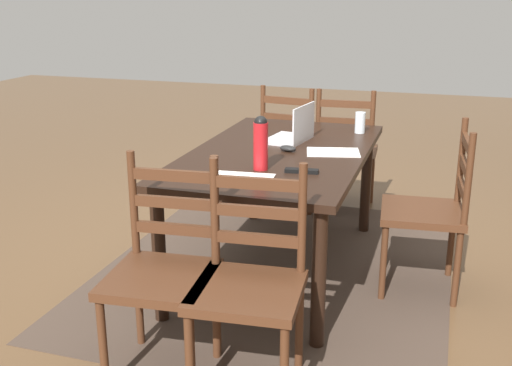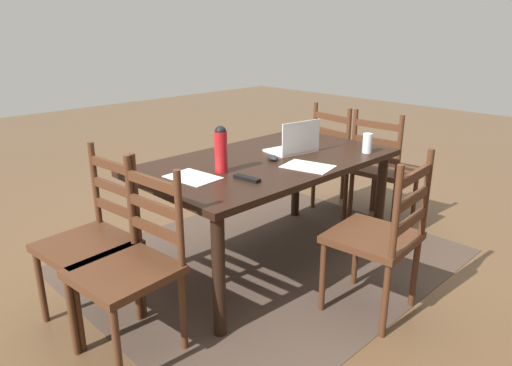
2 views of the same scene
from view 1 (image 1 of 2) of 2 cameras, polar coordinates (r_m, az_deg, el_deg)
name	(u,v)px [view 1 (image 1 of 2)]	position (r m, az deg, el deg)	size (l,w,h in m)	color
ground_plane	(278,268)	(3.82, 2.06, -7.77)	(14.00, 14.00, 0.00)	brown
area_rug	(278,267)	(3.82, 2.06, -7.73)	(2.44, 2.01, 0.01)	#47382D
dining_table	(280,165)	(3.59, 2.17, 1.70)	(1.70, 0.97, 0.74)	black
chair_right_near	(164,272)	(2.73, -8.47, -8.09)	(0.48, 0.48, 0.95)	#4C2B19
chair_left_near	(294,148)	(4.75, 3.51, 3.23)	(0.49, 0.49, 0.95)	#4C2B19
chair_right_far	(249,285)	(2.59, -0.61, -9.30)	(0.48, 0.48, 0.95)	#4C2B19
chair_far_head	(430,211)	(3.54, 15.66, -2.48)	(0.48, 0.48, 0.95)	#4C2B19
chair_left_far	(346,152)	(4.68, 8.23, 2.84)	(0.47, 0.47, 0.95)	#4C2B19
laptop	(294,132)	(3.79, 3.54, 4.70)	(0.35, 0.27, 0.23)	silver
water_bottle	(261,142)	(3.16, 0.43, 3.79)	(0.08, 0.08, 0.28)	red
drinking_glass	(360,123)	(4.06, 9.52, 5.48)	(0.07, 0.07, 0.13)	silver
computer_mouse	(288,149)	(3.55, 2.93, 3.18)	(0.06, 0.10, 0.03)	black
tv_remote	(302,171)	(3.14, 4.21, 1.12)	(0.04, 0.17, 0.02)	black
paper_stack_left	(333,152)	(3.55, 7.08, 2.82)	(0.21, 0.30, 0.00)	white
paper_stack_right	(242,178)	(3.04, -1.26, 0.42)	(0.21, 0.30, 0.00)	white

